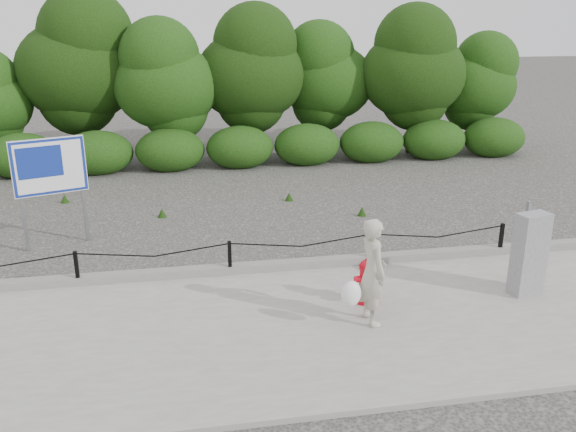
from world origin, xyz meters
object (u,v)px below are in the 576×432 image
(utility_cabinet, at_px, (529,254))
(fire_hydrant, at_px, (366,281))
(advertising_sign, at_px, (50,171))
(pedestrian, at_px, (371,273))

(utility_cabinet, bearing_deg, fire_hydrant, 163.97)
(fire_hydrant, height_order, advertising_sign, advertising_sign)
(pedestrian, relative_size, utility_cabinet, 1.07)
(fire_hydrant, relative_size, utility_cabinet, 0.49)
(fire_hydrant, height_order, pedestrian, pedestrian)
(advertising_sign, bearing_deg, utility_cabinet, -44.42)
(pedestrian, height_order, advertising_sign, advertising_sign)
(utility_cabinet, xyz_separation_m, advertising_sign, (-7.73, 3.65, 0.76))
(fire_hydrant, relative_size, pedestrian, 0.46)
(pedestrian, bearing_deg, fire_hydrant, -19.31)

